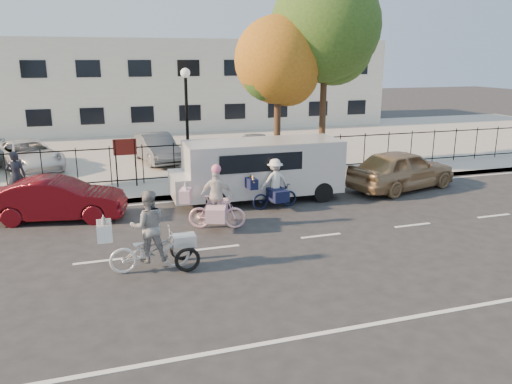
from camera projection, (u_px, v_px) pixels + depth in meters
name	position (u px, v px, depth m)	size (l,w,h in m)	color
ground	(217.00, 248.00, 13.15)	(120.00, 120.00, 0.00)	#333334
road_markings	(217.00, 248.00, 13.15)	(60.00, 9.52, 0.01)	silver
curb	(184.00, 196.00, 17.77)	(60.00, 0.10, 0.15)	#A8A399
sidewalk	(179.00, 189.00, 18.74)	(60.00, 2.20, 0.15)	#A8A399
parking_lot	(153.00, 149.00, 26.92)	(60.00, 15.60, 0.15)	#A8A399
iron_fence	(174.00, 162.00, 19.53)	(58.00, 0.06, 1.50)	black
building	(135.00, 84.00, 35.35)	(34.00, 10.00, 6.00)	silver
lamppost	(186.00, 105.00, 18.73)	(0.36, 0.36, 4.33)	black
street_sign	(125.00, 153.00, 18.49)	(0.85, 0.06, 1.80)	black
zebra_trike	(149.00, 240.00, 11.60)	(2.26, 0.85, 1.95)	white
unicorn_bike	(216.00, 205.00, 14.47)	(1.95, 1.41, 1.93)	#FBBECB
bull_bike	(274.00, 189.00, 16.47)	(1.81, 1.25, 1.66)	black
white_van	(260.00, 168.00, 17.32)	(5.91, 2.09, 2.09)	silver
red_sedan	(58.00, 199.00, 15.27)	(1.39, 3.98, 1.31)	#52090F
gold_sedan	(402.00, 169.00, 18.81)	(1.82, 4.51, 1.54)	#A28158
pedestrian	(16.00, 176.00, 16.76)	(0.62, 0.41, 1.70)	black
lot_car_b	(28.00, 155.00, 21.50)	(2.09, 4.54, 1.26)	silver
lot_car_c	(156.00, 148.00, 23.05)	(1.38, 3.96, 1.30)	#54585C
lot_car_d	(257.00, 148.00, 23.06)	(1.54, 3.83, 1.31)	#94949A
tree_mid	(281.00, 64.00, 20.43)	(3.59, 3.56, 6.54)	#442D1D
tree_east	(328.00, 32.00, 20.76)	(4.58, 4.58, 8.39)	#442D1D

